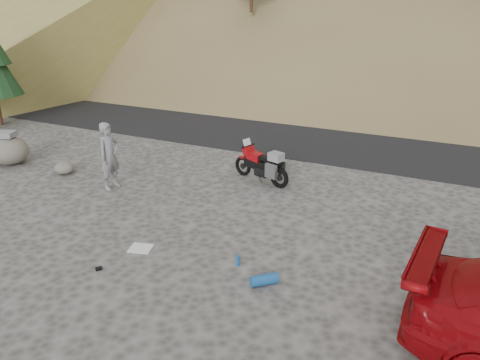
% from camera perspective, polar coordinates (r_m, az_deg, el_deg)
% --- Properties ---
extents(ground, '(140.00, 140.00, 0.00)m').
position_cam_1_polar(ground, '(11.30, -9.78, -4.84)').
color(ground, '#413E3C').
rests_on(ground, ground).
extents(road, '(120.00, 7.00, 0.05)m').
position_cam_1_polar(road, '(18.85, 6.09, 6.16)').
color(road, black).
rests_on(road, ground).
extents(motorcycle, '(1.91, 0.91, 1.17)m').
position_cam_1_polar(motorcycle, '(13.21, 2.85, 1.78)').
color(motorcycle, black).
rests_on(motorcycle, ground).
extents(man, '(0.49, 0.71, 1.85)m').
position_cam_1_polar(man, '(13.46, -15.23, -0.89)').
color(man, gray).
rests_on(man, ground).
extents(boulder, '(1.50, 1.32, 1.07)m').
position_cam_1_polar(boulder, '(16.39, -26.45, 3.32)').
color(boulder, '#514C45').
rests_on(boulder, ground).
extents(small_rock, '(0.76, 0.73, 0.36)m').
position_cam_1_polar(small_rock, '(14.89, -20.63, 1.40)').
color(small_rock, '#514C45').
rests_on(small_rock, ground).
extents(gear_white_cloth, '(0.55, 0.52, 0.02)m').
position_cam_1_polar(gear_white_cloth, '(10.17, -12.00, -8.13)').
color(gear_white_cloth, white).
rests_on(gear_white_cloth, ground).
extents(gear_blue_mat, '(0.52, 0.50, 0.21)m').
position_cam_1_polar(gear_blue_mat, '(8.79, 2.98, -12.04)').
color(gear_blue_mat, '#184F91').
rests_on(gear_blue_mat, ground).
extents(gear_bottle, '(0.10, 0.10, 0.21)m').
position_cam_1_polar(gear_bottle, '(9.33, -0.30, -9.82)').
color(gear_bottle, '#184F91').
rests_on(gear_bottle, ground).
extents(gear_glove_b, '(0.15, 0.16, 0.04)m').
position_cam_1_polar(gear_glove_b, '(9.65, -16.84, -10.30)').
color(gear_glove_b, black).
rests_on(gear_glove_b, ground).
extents(gear_blue_cloth, '(0.32, 0.27, 0.01)m').
position_cam_1_polar(gear_blue_cloth, '(10.18, -12.62, -8.16)').
color(gear_blue_cloth, '#90AEDF').
rests_on(gear_blue_cloth, ground).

